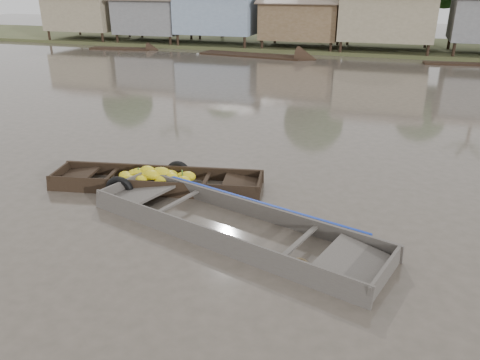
% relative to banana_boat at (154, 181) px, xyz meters
% --- Properties ---
extents(ground, '(120.00, 120.00, 0.00)m').
position_rel_banana_boat_xyz_m(ground, '(2.12, -1.84, -0.15)').
color(ground, '#4A4338').
rests_on(ground, ground).
extents(riverbank, '(120.00, 12.47, 10.22)m').
position_rel_banana_boat_xyz_m(riverbank, '(5.15, 30.02, 2.92)').
color(riverbank, '#384723').
rests_on(riverbank, ground).
extents(banana_boat, '(5.57, 2.29, 0.76)m').
position_rel_banana_boat_xyz_m(banana_boat, '(0.00, 0.00, 0.00)').
color(banana_boat, black).
rests_on(banana_boat, ground).
extents(viewer_boat, '(6.92, 3.58, 0.54)m').
position_rel_banana_boat_xyz_m(viewer_boat, '(2.71, -1.61, -0.11)').
color(viewer_boat, '#48413C').
rests_on(viewer_boat, ground).
extents(distant_boats, '(45.18, 13.91, 0.35)m').
position_rel_banana_boat_xyz_m(distant_boats, '(8.84, 21.64, -0.20)').
color(distant_boats, black).
rests_on(distant_boats, ground).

